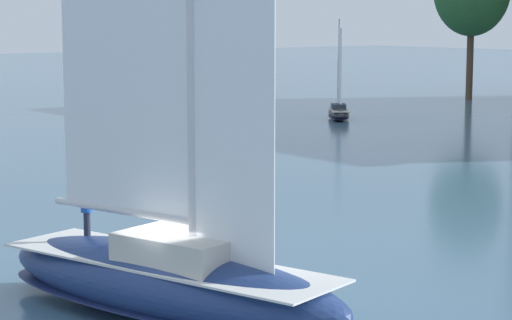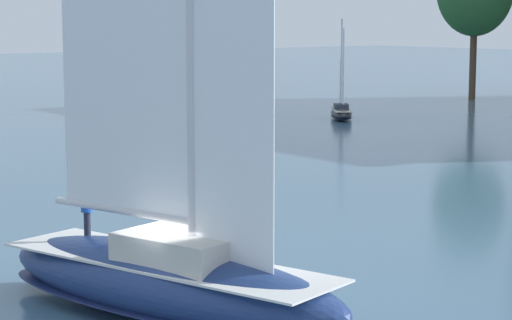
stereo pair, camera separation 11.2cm
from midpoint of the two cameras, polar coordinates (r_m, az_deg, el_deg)
ground_plane at (r=27.45m, az=-4.97°, el=-8.94°), size 400.00×400.00×0.00m
sailboat_main at (r=27.10m, az=-4.97°, el=-6.44°), size 12.15×6.37×16.07m
sailboat_moored_outer_mooring at (r=80.72m, az=4.94°, el=2.83°), size 5.65×4.80×8.04m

